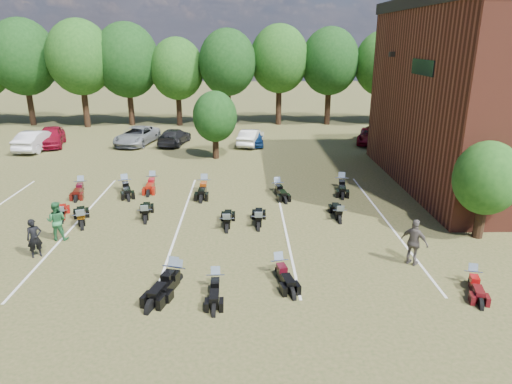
{
  "coord_description": "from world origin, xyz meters",
  "views": [
    {
      "loc": [
        0.15,
        -17.42,
        8.41
      ],
      "look_at": [
        0.68,
        4.0,
        1.2
      ],
      "focal_mm": 32.0,
      "sensor_mm": 36.0,
      "label": 1
    }
  ],
  "objects_px": {
    "car_0": "(51,137)",
    "person_black": "(34,238)",
    "motorcycle_3": "(174,283)",
    "person_grey": "(414,242)",
    "motorcycle_14": "(82,192)",
    "person_green": "(57,221)",
    "motorcycle_7": "(62,222)",
    "car_4": "(254,137)"
  },
  "relations": [
    {
      "from": "person_black",
      "to": "person_green",
      "type": "relative_size",
      "value": 0.92
    },
    {
      "from": "person_grey",
      "to": "motorcycle_14",
      "type": "relative_size",
      "value": 0.81
    },
    {
      "from": "motorcycle_3",
      "to": "motorcycle_14",
      "type": "height_order",
      "value": "motorcycle_3"
    },
    {
      "from": "person_green",
      "to": "motorcycle_7",
      "type": "bearing_deg",
      "value": -73.92
    },
    {
      "from": "car_0",
      "to": "person_black",
      "type": "xyz_separation_m",
      "value": [
        7.43,
        -20.34,
        0.01
      ]
    },
    {
      "from": "person_black",
      "to": "motorcycle_7",
      "type": "xyz_separation_m",
      "value": [
        -0.38,
        3.72,
        -0.81
      ]
    },
    {
      "from": "car_4",
      "to": "motorcycle_3",
      "type": "distance_m",
      "value": 22.87
    },
    {
      "from": "person_green",
      "to": "motorcycle_14",
      "type": "bearing_deg",
      "value": -80.44
    },
    {
      "from": "person_green",
      "to": "person_grey",
      "type": "distance_m",
      "value": 15.02
    },
    {
      "from": "person_green",
      "to": "motorcycle_7",
      "type": "height_order",
      "value": "person_green"
    },
    {
      "from": "car_0",
      "to": "motorcycle_14",
      "type": "height_order",
      "value": "car_0"
    },
    {
      "from": "person_black",
      "to": "car_0",
      "type": "bearing_deg",
      "value": 74.62
    },
    {
      "from": "person_black",
      "to": "motorcycle_14",
      "type": "relative_size",
      "value": 0.7
    },
    {
      "from": "person_black",
      "to": "person_green",
      "type": "bearing_deg",
      "value": 46.08
    },
    {
      "from": "person_black",
      "to": "motorcycle_3",
      "type": "xyz_separation_m",
      "value": [
        5.86,
        -2.3,
        -0.81
      ]
    },
    {
      "from": "car_4",
      "to": "motorcycle_7",
      "type": "xyz_separation_m",
      "value": [
        -9.61,
        -16.6,
        -0.64
      ]
    },
    {
      "from": "person_green",
      "to": "motorcycle_3",
      "type": "xyz_separation_m",
      "value": [
        5.62,
        -3.97,
        -0.88
      ]
    },
    {
      "from": "car_0",
      "to": "motorcycle_3",
      "type": "height_order",
      "value": "car_0"
    },
    {
      "from": "person_black",
      "to": "motorcycle_3",
      "type": "bearing_deg",
      "value": -56.87
    },
    {
      "from": "person_grey",
      "to": "motorcycle_7",
      "type": "bearing_deg",
      "value": 26.64
    },
    {
      "from": "motorcycle_14",
      "to": "motorcycle_3",
      "type": "bearing_deg",
      "value": -65.84
    },
    {
      "from": "car_0",
      "to": "person_green",
      "type": "distance_m",
      "value": 20.19
    },
    {
      "from": "person_green",
      "to": "motorcycle_3",
      "type": "distance_m",
      "value": 6.93
    },
    {
      "from": "car_4",
      "to": "person_green",
      "type": "bearing_deg",
      "value": -116.67
    },
    {
      "from": "car_4",
      "to": "motorcycle_7",
      "type": "distance_m",
      "value": 19.19
    },
    {
      "from": "person_grey",
      "to": "motorcycle_3",
      "type": "bearing_deg",
      "value": 51.61
    },
    {
      "from": "person_black",
      "to": "person_grey",
      "type": "xyz_separation_m",
      "value": [
        15.02,
        -1.05,
        0.13
      ]
    },
    {
      "from": "car_4",
      "to": "person_black",
      "type": "distance_m",
      "value": 22.31
    },
    {
      "from": "car_0",
      "to": "person_black",
      "type": "relative_size",
      "value": 2.91
    },
    {
      "from": "person_black",
      "to": "motorcycle_7",
      "type": "height_order",
      "value": "person_black"
    },
    {
      "from": "car_4",
      "to": "person_green",
      "type": "height_order",
      "value": "person_green"
    },
    {
      "from": "car_4",
      "to": "motorcycle_3",
      "type": "relative_size",
      "value": 1.53
    },
    {
      "from": "car_0",
      "to": "person_black",
      "type": "bearing_deg",
      "value": -83.84
    },
    {
      "from": "person_green",
      "to": "motorcycle_14",
      "type": "distance_m",
      "value": 6.84
    },
    {
      "from": "person_green",
      "to": "motorcycle_7",
      "type": "distance_m",
      "value": 2.32
    },
    {
      "from": "motorcycle_7",
      "to": "motorcycle_14",
      "type": "bearing_deg",
      "value": -100.02
    },
    {
      "from": "car_4",
      "to": "motorcycle_14",
      "type": "xyz_separation_m",
      "value": [
        -10.22,
        -11.99,
        -0.64
      ]
    },
    {
      "from": "car_4",
      "to": "motorcycle_14",
      "type": "relative_size",
      "value": 1.63
    },
    {
      "from": "person_grey",
      "to": "motorcycle_3",
      "type": "height_order",
      "value": "person_grey"
    },
    {
      "from": "motorcycle_3",
      "to": "person_grey",
      "type": "bearing_deg",
      "value": 24.16
    },
    {
      "from": "person_grey",
      "to": "motorcycle_14",
      "type": "height_order",
      "value": "person_grey"
    },
    {
      "from": "car_4",
      "to": "person_black",
      "type": "height_order",
      "value": "person_black"
    }
  ]
}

